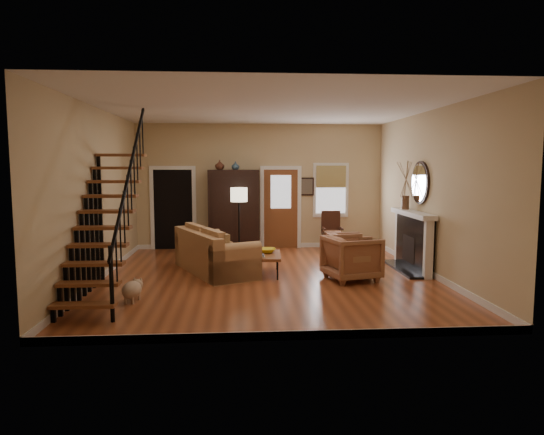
{
  "coord_description": "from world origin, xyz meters",
  "views": [
    {
      "loc": [
        -0.59,
        -9.4,
        2.2
      ],
      "look_at": [
        0.1,
        0.4,
        1.15
      ],
      "focal_mm": 32.0,
      "sensor_mm": 36.0,
      "label": 1
    }
  ],
  "objects": [
    {
      "name": "dog",
      "position": [
        -2.32,
        -1.59,
        0.18
      ],
      "size": [
        0.38,
        0.54,
        0.35
      ],
      "primitive_type": null,
      "rotation": [
        0.0,
        0.0,
        -0.2
      ],
      "color": "#CAAA8A",
      "rests_on": "ground"
    },
    {
      "name": "armoire",
      "position": [
        -0.7,
        3.15,
        1.05
      ],
      "size": [
        1.3,
        0.6,
        2.1
      ],
      "primitive_type": null,
      "color": "black",
      "rests_on": "ground"
    },
    {
      "name": "fireplace",
      "position": [
        3.13,
        0.5,
        0.74
      ],
      "size": [
        0.33,
        1.95,
        2.3
      ],
      "color": "black",
      "rests_on": "ground"
    },
    {
      "name": "vase_a",
      "position": [
        -1.05,
        3.05,
        2.22
      ],
      "size": [
        0.24,
        0.24,
        0.25
      ],
      "primitive_type": "imported",
      "color": "#4C2619",
      "rests_on": "armoire"
    },
    {
      "name": "staircase",
      "position": [
        -2.78,
        -1.3,
        1.6
      ],
      "size": [
        0.94,
        2.8,
        3.2
      ],
      "primitive_type": null,
      "color": "brown",
      "rests_on": "ground"
    },
    {
      "name": "armchair_left",
      "position": [
        1.6,
        -0.32,
        0.43
      ],
      "size": [
        1.15,
        1.13,
        0.86
      ],
      "primitive_type": "imported",
      "rotation": [
        0.0,
        0.0,
        1.83
      ],
      "color": "brown",
      "rests_on": "ground"
    },
    {
      "name": "side_chair",
      "position": [
        1.85,
        2.95,
        0.51
      ],
      "size": [
        0.54,
        0.54,
        1.02
      ],
      "primitive_type": null,
      "color": "#3D1E13",
      "rests_on": "ground"
    },
    {
      "name": "floor_lamp",
      "position": [
        -0.57,
        1.81,
        0.85
      ],
      "size": [
        0.51,
        0.51,
        1.7
      ],
      "primitive_type": null,
      "rotation": [
        0.0,
        0.0,
        -0.41
      ],
      "color": "black",
      "rests_on": "ground"
    },
    {
      "name": "bowl",
      "position": [
        -0.01,
        0.41,
        0.47
      ],
      "size": [
        0.37,
        0.37,
        0.09
      ],
      "primitive_type": "imported",
      "color": "yellow",
      "rests_on": "coffee_table"
    },
    {
      "name": "books",
      "position": [
        -0.18,
        -0.04,
        0.45
      ],
      "size": [
        0.2,
        0.27,
        0.05
      ],
      "primitive_type": null,
      "color": "beige",
      "rests_on": "coffee_table"
    },
    {
      "name": "vase_b",
      "position": [
        -0.65,
        3.05,
        2.21
      ],
      "size": [
        0.2,
        0.2,
        0.21
      ],
      "primitive_type": "imported",
      "color": "#334C60",
      "rests_on": "armoire"
    },
    {
      "name": "room",
      "position": [
        -0.41,
        1.76,
        1.51
      ],
      "size": [
        7.0,
        7.33,
        3.3
      ],
      "color": "#984A26",
      "rests_on": "ground"
    },
    {
      "name": "coffee_table",
      "position": [
        -0.06,
        0.26,
        0.21
      ],
      "size": [
        0.71,
        1.14,
        0.42
      ],
      "primitive_type": null,
      "rotation": [
        0.0,
        0.0,
        -0.07
      ],
      "color": "brown",
      "rests_on": "ground"
    },
    {
      "name": "armchair_right",
      "position": [
        1.82,
        0.92,
        0.37
      ],
      "size": [
        0.9,
        0.88,
        0.73
      ],
      "primitive_type": "imported",
      "rotation": [
        0.0,
        0.0,
        1.7
      ],
      "color": "brown",
      "rests_on": "ground"
    },
    {
      "name": "sofa",
      "position": [
        -1.07,
        0.57,
        0.43
      ],
      "size": [
        1.87,
        2.52,
        0.86
      ],
      "primitive_type": null,
      "rotation": [
        0.0,
        0.0,
        0.43
      ],
      "color": "tan",
      "rests_on": "ground"
    }
  ]
}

